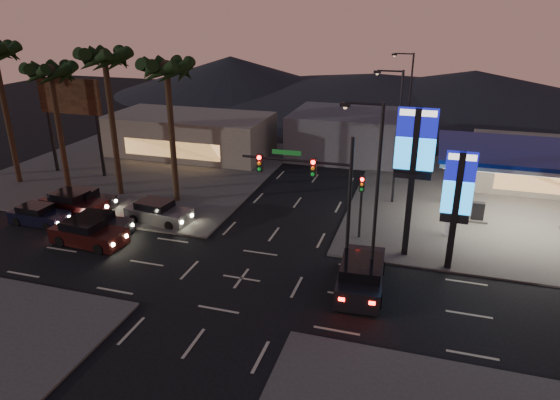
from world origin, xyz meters
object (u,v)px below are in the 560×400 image
(pylon_sign_short, at_px, (458,193))
(car_lane_b_rear, at_px, (73,204))
(gas_station, at_px, (536,156))
(car_lane_b_mid, at_px, (84,200))
(car_lane_a_rear, at_px, (39,215))
(car_lane_a_front, at_px, (99,224))
(suv_station, at_px, (361,275))
(pylon_sign_tall, at_px, (414,154))
(traffic_signal_mast, at_px, (318,185))
(car_lane_b_front, at_px, (158,212))
(car_lane_a_mid, at_px, (88,233))

(pylon_sign_short, distance_m, car_lane_b_rear, 26.38)
(gas_station, height_order, car_lane_b_mid, gas_station)
(gas_station, xyz_separation_m, car_lane_a_rear, (-32.16, -9.08, -4.45))
(car_lane_a_front, bearing_deg, suv_station, -6.25)
(car_lane_b_rear, bearing_deg, pylon_sign_tall, 0.76)
(pylon_sign_short, xyz_separation_m, car_lane_b_mid, (-25.87, 1.61, -3.98))
(car_lane_a_rear, distance_m, car_lane_b_mid, 3.44)
(pylon_sign_tall, height_order, traffic_signal_mast, pylon_sign_tall)
(gas_station, distance_m, car_lane_b_rear, 32.11)
(car_lane_b_front, distance_m, car_lane_b_mid, 6.52)
(pylon_sign_short, relative_size, car_lane_a_rear, 1.66)
(gas_station, xyz_separation_m, car_lane_b_front, (-24.37, -6.40, -4.37))
(car_lane_a_mid, distance_m, car_lane_b_rear, 5.77)
(gas_station, distance_m, car_lane_a_mid, 29.28)
(car_lane_b_mid, height_order, car_lane_b_rear, car_lane_b_rear)
(car_lane_a_front, bearing_deg, pylon_sign_tall, 7.84)
(car_lane_a_mid, height_order, car_lane_b_rear, car_lane_b_rear)
(gas_station, height_order, pylon_sign_short, pylon_sign_short)
(pylon_sign_short, relative_size, car_lane_b_mid, 1.52)
(car_lane_a_rear, xyz_separation_m, suv_station, (22.67, -2.07, 0.21))
(gas_station, distance_m, pylon_sign_tall, 10.01)
(pylon_sign_tall, height_order, car_lane_b_front, pylon_sign_tall)
(car_lane_a_rear, xyz_separation_m, car_lane_b_mid, (1.29, 3.19, 0.05))
(car_lane_a_mid, relative_size, suv_station, 0.90)
(gas_station, xyz_separation_m, pylon_sign_short, (-5.00, -7.50, -0.42))
(traffic_signal_mast, xyz_separation_m, car_lane_b_front, (-12.13, 3.62, -4.52))
(car_lane_a_front, relative_size, car_lane_b_mid, 0.95)
(gas_station, distance_m, traffic_signal_mast, 15.82)
(traffic_signal_mast, bearing_deg, car_lane_b_front, 163.39)
(car_lane_a_front, xyz_separation_m, car_lane_a_mid, (0.31, -1.56, 0.09))
(car_lane_a_mid, bearing_deg, pylon_sign_tall, 12.43)
(traffic_signal_mast, bearing_deg, car_lane_b_mid, 167.51)
(car_lane_a_rear, relative_size, car_lane_b_mid, 0.91)
(pylon_sign_tall, bearing_deg, gas_station, 40.91)
(pylon_sign_tall, bearing_deg, car_lane_b_mid, 178.50)
(suv_station, bearing_deg, pylon_sign_tall, 66.79)
(car_lane_a_rear, bearing_deg, car_lane_a_mid, -17.79)
(traffic_signal_mast, relative_size, car_lane_a_front, 1.84)
(car_lane_a_mid, xyz_separation_m, car_lane_b_rear, (-4.20, 3.96, 0.01))
(car_lane_a_front, relative_size, car_lane_b_front, 0.90)
(gas_station, height_order, suv_station, gas_station)
(gas_station, xyz_separation_m, suv_station, (-9.49, -11.15, -4.24))
(pylon_sign_tall, height_order, car_lane_a_rear, pylon_sign_tall)
(pylon_sign_short, height_order, car_lane_b_front, pylon_sign_short)
(pylon_sign_tall, bearing_deg, car_lane_a_front, -172.16)
(car_lane_a_rear, bearing_deg, traffic_signal_mast, -2.69)
(car_lane_a_rear, xyz_separation_m, car_lane_b_front, (7.80, 2.68, 0.08))
(pylon_sign_short, relative_size, car_lane_b_rear, 1.38)
(car_lane_b_rear, relative_size, suv_station, 0.92)
(car_lane_b_front, bearing_deg, pylon_sign_tall, -0.36)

